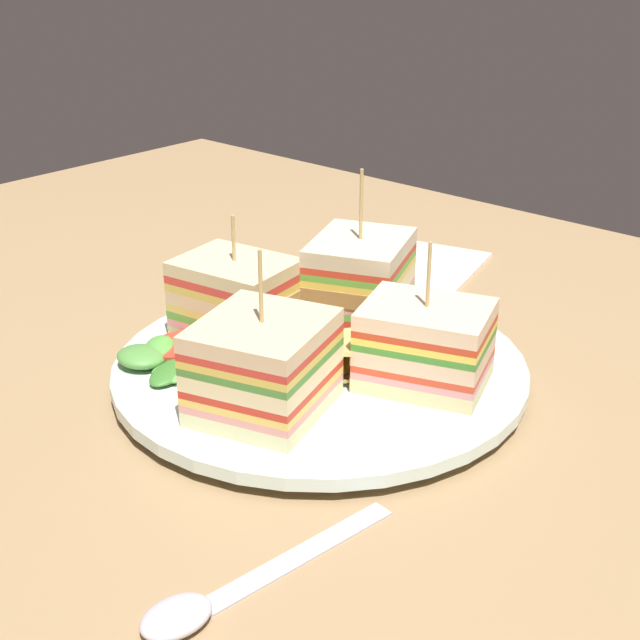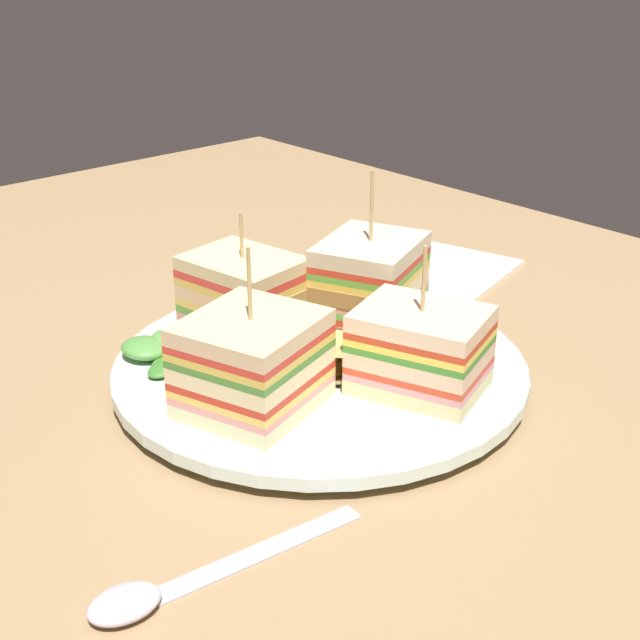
{
  "view_description": "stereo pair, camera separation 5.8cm",
  "coord_description": "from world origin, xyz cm",
  "px_view_note": "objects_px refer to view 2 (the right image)",
  "views": [
    {
      "loc": [
        35.03,
        -39.47,
        28.37
      ],
      "look_at": [
        0.0,
        0.0,
        4.52
      ],
      "focal_mm": 50.53,
      "sensor_mm": 36.0,
      "label": 1
    },
    {
      "loc": [
        39.14,
        -35.4,
        28.37
      ],
      "look_at": [
        0.0,
        0.0,
        4.52
      ],
      "focal_mm": 50.53,
      "sensor_mm": 36.0,
      "label": 2
    }
  ],
  "objects_px": {
    "sandwich_wedge_3": "(369,283)",
    "spoon": "(166,587)",
    "plate": "(320,370)",
    "napkin": "(430,267)",
    "sandwich_wedge_1": "(253,363)",
    "sandwich_wedge_0": "(244,295)",
    "sandwich_wedge_2": "(420,350)",
    "chip_pile": "(336,352)"
  },
  "relations": [
    {
      "from": "sandwich_wedge_1",
      "to": "spoon",
      "type": "bearing_deg",
      "value": -160.94
    },
    {
      "from": "spoon",
      "to": "napkin",
      "type": "relative_size",
      "value": 1.18
    },
    {
      "from": "plate",
      "to": "napkin",
      "type": "xyz_separation_m",
      "value": [
        -0.09,
        0.21,
        -0.01
      ]
    },
    {
      "from": "plate",
      "to": "sandwich_wedge_3",
      "type": "bearing_deg",
      "value": 108.15
    },
    {
      "from": "plate",
      "to": "sandwich_wedge_0",
      "type": "height_order",
      "value": "sandwich_wedge_0"
    },
    {
      "from": "sandwich_wedge_0",
      "to": "napkin",
      "type": "xyz_separation_m",
      "value": [
        -0.02,
        0.22,
        -0.04
      ]
    },
    {
      "from": "napkin",
      "to": "sandwich_wedge_3",
      "type": "bearing_deg",
      "value": -65.17
    },
    {
      "from": "plate",
      "to": "napkin",
      "type": "bearing_deg",
      "value": 112.77
    },
    {
      "from": "sandwich_wedge_0",
      "to": "sandwich_wedge_3",
      "type": "xyz_separation_m",
      "value": [
        0.05,
        0.07,
        0.0
      ]
    },
    {
      "from": "sandwich_wedge_3",
      "to": "spoon",
      "type": "bearing_deg",
      "value": 3.78
    },
    {
      "from": "sandwich_wedge_2",
      "to": "spoon",
      "type": "xyz_separation_m",
      "value": [
        0.04,
        -0.21,
        -0.04
      ]
    },
    {
      "from": "sandwich_wedge_0",
      "to": "napkin",
      "type": "distance_m",
      "value": 0.22
    },
    {
      "from": "sandwich_wedge_1",
      "to": "napkin",
      "type": "distance_m",
      "value": 0.3
    },
    {
      "from": "sandwich_wedge_3",
      "to": "chip_pile",
      "type": "distance_m",
      "value": 0.08
    },
    {
      "from": "sandwich_wedge_1",
      "to": "napkin",
      "type": "xyz_separation_m",
      "value": [
        -0.1,
        0.28,
        -0.04
      ]
    },
    {
      "from": "spoon",
      "to": "sandwich_wedge_3",
      "type": "bearing_deg",
      "value": -146.53
    },
    {
      "from": "sandwich_wedge_3",
      "to": "napkin",
      "type": "height_order",
      "value": "sandwich_wedge_3"
    },
    {
      "from": "sandwich_wedge_2",
      "to": "spoon",
      "type": "relative_size",
      "value": 0.64
    },
    {
      "from": "plate",
      "to": "sandwich_wedge_1",
      "type": "bearing_deg",
      "value": -76.27
    },
    {
      "from": "sandwich_wedge_0",
      "to": "napkin",
      "type": "bearing_deg",
      "value": 86.09
    },
    {
      "from": "chip_pile",
      "to": "napkin",
      "type": "bearing_deg",
      "value": 116.53
    },
    {
      "from": "plate",
      "to": "sandwich_wedge_2",
      "type": "bearing_deg",
      "value": 17.54
    },
    {
      "from": "chip_pile",
      "to": "napkin",
      "type": "distance_m",
      "value": 0.24
    },
    {
      "from": "sandwich_wedge_3",
      "to": "spoon",
      "type": "height_order",
      "value": "sandwich_wedge_3"
    },
    {
      "from": "plate",
      "to": "sandwich_wedge_0",
      "type": "xyz_separation_m",
      "value": [
        -0.07,
        -0.01,
        0.03
      ]
    },
    {
      "from": "plate",
      "to": "spoon",
      "type": "bearing_deg",
      "value": -61.0
    },
    {
      "from": "sandwich_wedge_1",
      "to": "sandwich_wedge_3",
      "type": "distance_m",
      "value": 0.14
    },
    {
      "from": "sandwich_wedge_3",
      "to": "plate",
      "type": "bearing_deg",
      "value": -4.41
    },
    {
      "from": "sandwich_wedge_1",
      "to": "spoon",
      "type": "distance_m",
      "value": 0.15
    },
    {
      "from": "sandwich_wedge_0",
      "to": "napkin",
      "type": "height_order",
      "value": "sandwich_wedge_0"
    },
    {
      "from": "sandwich_wedge_0",
      "to": "chip_pile",
      "type": "relative_size",
      "value": 1.14
    },
    {
      "from": "napkin",
      "to": "sandwich_wedge_0",
      "type": "bearing_deg",
      "value": -85.28
    },
    {
      "from": "plate",
      "to": "spoon",
      "type": "relative_size",
      "value": 1.86
    },
    {
      "from": "spoon",
      "to": "sandwich_wedge_1",
      "type": "bearing_deg",
      "value": -136.74
    },
    {
      "from": "chip_pile",
      "to": "napkin",
      "type": "height_order",
      "value": "chip_pile"
    },
    {
      "from": "sandwich_wedge_2",
      "to": "sandwich_wedge_1",
      "type": "bearing_deg",
      "value": 40.88
    },
    {
      "from": "sandwich_wedge_2",
      "to": "spoon",
      "type": "bearing_deg",
      "value": 80.4
    },
    {
      "from": "sandwich_wedge_2",
      "to": "sandwich_wedge_3",
      "type": "xyz_separation_m",
      "value": [
        -0.09,
        0.05,
        0.01
      ]
    },
    {
      "from": "sandwich_wedge_1",
      "to": "napkin",
      "type": "height_order",
      "value": "sandwich_wedge_1"
    },
    {
      "from": "sandwich_wedge_3",
      "to": "napkin",
      "type": "xyz_separation_m",
      "value": [
        -0.07,
        0.14,
        -0.04
      ]
    },
    {
      "from": "plate",
      "to": "napkin",
      "type": "height_order",
      "value": "plate"
    },
    {
      "from": "chip_pile",
      "to": "sandwich_wedge_1",
      "type": "bearing_deg",
      "value": -90.76
    }
  ]
}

